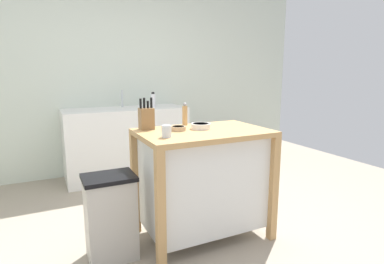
# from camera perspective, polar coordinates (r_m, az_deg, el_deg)

# --- Properties ---
(ground_plane) EXTENTS (6.72, 6.72, 0.00)m
(ground_plane) POSITION_cam_1_polar(r_m,az_deg,el_deg) (2.57, -0.87, -20.71)
(ground_plane) COLOR gray
(ground_plane) RESTS_ON ground
(wall_back) EXTENTS (5.72, 0.10, 2.60)m
(wall_back) POSITION_cam_1_polar(r_m,az_deg,el_deg) (4.38, -14.01, 10.00)
(wall_back) COLOR silver
(wall_back) RESTS_ON ground
(kitchen_island) EXTENTS (1.02, 0.66, 0.89)m
(kitchen_island) POSITION_cam_1_polar(r_m,az_deg,el_deg) (2.58, 1.97, -8.29)
(kitchen_island) COLOR tan
(kitchen_island) RESTS_ON ground
(knife_block) EXTENTS (0.11, 0.09, 0.25)m
(knife_block) POSITION_cam_1_polar(r_m,az_deg,el_deg) (2.52, -8.28, 2.54)
(knife_block) COLOR olive
(knife_block) RESTS_ON kitchen_island
(bowl_stoneware_deep) EXTENTS (0.16, 0.16, 0.04)m
(bowl_stoneware_deep) POSITION_cam_1_polar(r_m,az_deg,el_deg) (2.53, 1.59, 1.11)
(bowl_stoneware_deep) COLOR silver
(bowl_stoneware_deep) RESTS_ON kitchen_island
(bowl_ceramic_wide) EXTENTS (0.12, 0.12, 0.03)m
(bowl_ceramic_wide) POSITION_cam_1_polar(r_m,az_deg,el_deg) (2.45, -2.50, 0.69)
(bowl_ceramic_wide) COLOR tan
(bowl_ceramic_wide) RESTS_ON kitchen_island
(drinking_cup) EXTENTS (0.07, 0.07, 0.09)m
(drinking_cup) POSITION_cam_1_polar(r_m,az_deg,el_deg) (2.20, -4.65, 0.13)
(drinking_cup) COLOR silver
(drinking_cup) RESTS_ON kitchen_island
(pepper_grinder) EXTENTS (0.04, 0.04, 0.19)m
(pepper_grinder) POSITION_cam_1_polar(r_m,az_deg,el_deg) (2.69, -1.30, 3.18)
(pepper_grinder) COLOR tan
(pepper_grinder) RESTS_ON kitchen_island
(trash_bin) EXTENTS (0.36, 0.28, 0.63)m
(trash_bin) POSITION_cam_1_polar(r_m,az_deg,el_deg) (2.42, -14.53, -14.70)
(trash_bin) COLOR #B7B2A8
(trash_bin) RESTS_ON ground
(sink_counter) EXTENTS (1.52, 0.60, 0.89)m
(sink_counter) POSITION_cam_1_polar(r_m,az_deg,el_deg) (4.14, -11.79, -1.84)
(sink_counter) COLOR silver
(sink_counter) RESTS_ON ground
(sink_faucet) EXTENTS (0.02, 0.02, 0.22)m
(sink_faucet) POSITION_cam_1_polar(r_m,az_deg,el_deg) (4.20, -12.56, 5.93)
(sink_faucet) COLOR #B7BCC1
(sink_faucet) RESTS_ON sink_counter
(bottle_spray_cleaner) EXTENTS (0.06, 0.06, 0.20)m
(bottle_spray_cleaner) POSITION_cam_1_polar(r_m,az_deg,el_deg) (4.08, -7.08, 5.73)
(bottle_spray_cleaner) COLOR white
(bottle_spray_cleaner) RESTS_ON sink_counter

